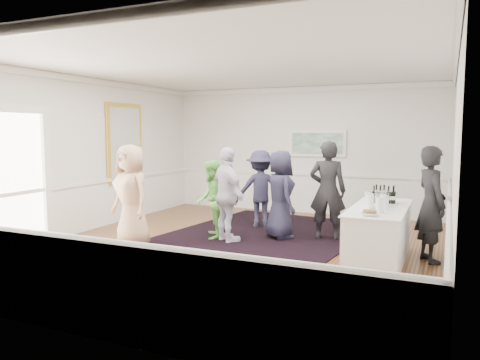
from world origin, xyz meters
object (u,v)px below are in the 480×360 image
at_px(guest_navy, 280,195).
at_px(bartender, 431,204).
at_px(guest_dark_b, 328,191).
at_px(guest_lilac, 227,195).
at_px(nut_bowl, 370,213).
at_px(serving_table, 379,234).
at_px(guest_dark_a, 260,189).
at_px(guest_green, 212,200).
at_px(guest_tan, 131,196).
at_px(ice_bucket, 381,199).

bearing_deg(guest_navy, bartender, -142.46).
bearing_deg(guest_dark_b, guest_lilac, 22.58).
bearing_deg(bartender, guest_navy, 51.34).
bearing_deg(nut_bowl, guest_navy, 137.57).
bearing_deg(serving_table, bartender, 27.77).
height_order(guest_lilac, guest_navy, guest_lilac).
bearing_deg(guest_dark_a, guest_green, 42.87).
height_order(guest_tan, guest_green, guest_tan).
distance_m(serving_table, guest_navy, 2.24).
distance_m(serving_table, guest_tan, 4.32).
height_order(guest_dark_b, nut_bowl, guest_dark_b).
bearing_deg(guest_green, nut_bowl, 43.31).
distance_m(guest_lilac, ice_bucket, 2.81).
distance_m(guest_lilac, guest_dark_b, 1.92).
bearing_deg(ice_bucket, guest_dark_a, 148.87).
relative_size(guest_navy, nut_bowl, 6.82).
bearing_deg(nut_bowl, guest_tan, 179.04).
bearing_deg(serving_table, guest_dark_b, 132.98).
relative_size(bartender, guest_dark_a, 1.11).
distance_m(bartender, guest_dark_b, 2.04).
distance_m(serving_table, ice_bucket, 0.57).
bearing_deg(bartender, guest_dark_b, 39.12).
bearing_deg(guest_tan, serving_table, 29.50).
bearing_deg(guest_green, guest_dark_a, 135.74).
height_order(bartender, guest_dark_a, bartender).
distance_m(guest_dark_a, nut_bowl, 3.77).
distance_m(guest_lilac, nut_bowl, 2.98).
height_order(guest_green, guest_lilac, guest_lilac).
distance_m(serving_table, nut_bowl, 0.98).
relative_size(guest_lilac, guest_navy, 1.04).
bearing_deg(serving_table, guest_tan, -169.49).
height_order(guest_tan, guest_navy, guest_tan).
bearing_deg(bartender, guest_lilac, 65.01).
xyz_separation_m(guest_tan, nut_bowl, (4.19, -0.07, 0.00)).
height_order(guest_green, nut_bowl, guest_green).
relative_size(guest_tan, guest_lilac, 1.03).
height_order(guest_green, guest_dark_b, guest_dark_b).
xyz_separation_m(guest_lilac, guest_dark_a, (0.06, 1.51, -0.06)).
bearing_deg(guest_navy, nut_bowl, -173.40).
bearing_deg(ice_bucket, bartender, 20.23).
bearing_deg(guest_navy, guest_dark_a, 0.94).
height_order(bartender, nut_bowl, bartender).
relative_size(guest_lilac, ice_bucket, 6.89).
height_order(guest_lilac, guest_dark_b, guest_dark_b).
bearing_deg(guest_navy, guest_tan, 86.84).
xyz_separation_m(bartender, guest_tan, (-4.96, -1.17, -0.00)).
bearing_deg(guest_green, bartender, 64.65).
distance_m(guest_tan, ice_bucket, 4.32).
relative_size(serving_table, guest_navy, 1.28).
distance_m(bartender, ice_bucket, 0.79).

